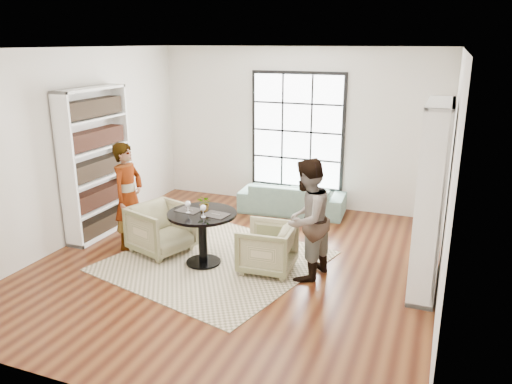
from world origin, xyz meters
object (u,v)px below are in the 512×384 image
at_px(pedestal_table, 202,227).
at_px(flower_centerpiece, 205,203).
at_px(wine_glass_left, 188,204).
at_px(sofa, 292,198).
at_px(person_left, 128,196).
at_px(armchair_left, 161,229).
at_px(person_right, 306,220).
at_px(armchair_right, 267,248).
at_px(wine_glass_right, 203,208).

height_order(pedestal_table, flower_centerpiece, flower_centerpiece).
relative_size(pedestal_table, wine_glass_left, 5.51).
height_order(sofa, person_left, person_left).
distance_m(sofa, armchair_left, 2.79).
height_order(person_right, flower_centerpiece, person_right).
bearing_deg(armchair_right, person_right, 86.30).
height_order(armchair_left, person_left, person_left).
bearing_deg(wine_glass_right, pedestal_table, 123.16).
bearing_deg(wine_glass_left, armchair_right, 10.81).
bearing_deg(person_right, sofa, -146.03).
bearing_deg(person_left, sofa, -35.99).
relative_size(armchair_right, wine_glass_left, 4.19).
relative_size(armchair_right, flower_centerpiece, 3.20).
bearing_deg(flower_centerpiece, armchair_left, 174.19).
bearing_deg(person_right, pedestal_table, -72.02).
bearing_deg(wine_glass_right, person_right, 11.88).
bearing_deg(armchair_right, person_left, -94.39).
xyz_separation_m(armchair_left, wine_glass_left, (0.61, -0.24, 0.54)).
bearing_deg(wine_glass_left, wine_glass_right, -15.63).
distance_m(pedestal_table, wine_glass_right, 0.39).
bearing_deg(person_left, person_right, -89.63).
bearing_deg(wine_glass_right, flower_centerpiece, 111.02).
relative_size(wine_glass_left, flower_centerpiece, 0.77).
xyz_separation_m(person_left, person_right, (2.81, -0.03, -0.00)).
bearing_deg(armchair_left, sofa, -9.12).
bearing_deg(sofa, wine_glass_left, 71.59).
relative_size(sofa, flower_centerpiece, 8.34).
relative_size(sofa, armchair_right, 2.60).
distance_m(sofa, flower_centerpiece, 2.67).
bearing_deg(wine_glass_right, person_left, 167.56).
relative_size(pedestal_table, sofa, 0.51).
height_order(person_right, wine_glass_right, person_right).
relative_size(sofa, wine_glass_right, 10.85).
bearing_deg(pedestal_table, wine_glass_right, -56.84).
xyz_separation_m(pedestal_table, armchair_left, (-0.78, 0.16, -0.19)).
height_order(armchair_right, wine_glass_left, wine_glass_left).
bearing_deg(sofa, person_left, 49.09).
xyz_separation_m(person_right, wine_glass_right, (-1.38, -0.29, 0.08)).
bearing_deg(flower_centerpiece, wine_glass_left, -140.21).
distance_m(pedestal_table, armchair_right, 0.96).
xyz_separation_m(sofa, wine_glass_left, (-0.70, -2.70, 0.62)).
bearing_deg(wine_glass_right, sofa, 81.50).
xyz_separation_m(sofa, person_right, (0.96, -2.49, 0.54)).
xyz_separation_m(sofa, person_left, (-1.85, -2.46, 0.54)).
bearing_deg(person_left, wine_glass_left, -100.73).
bearing_deg(armchair_left, wine_glass_right, -90.95).
relative_size(armchair_left, wine_glass_right, 4.56).
relative_size(person_left, flower_centerpiece, 7.11).
relative_size(armchair_right, person_right, 0.45).
bearing_deg(armchair_left, pedestal_table, -82.76).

